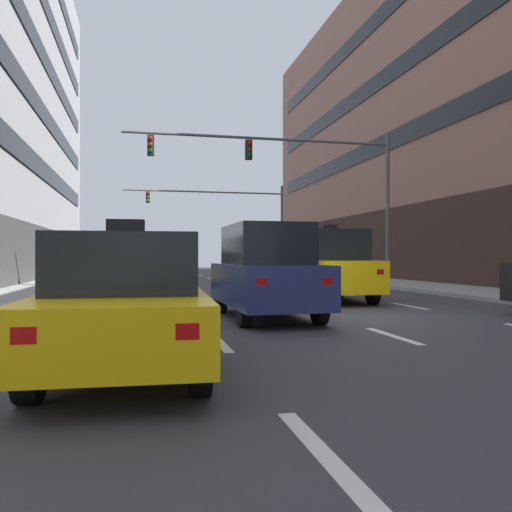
# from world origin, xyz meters

# --- Properties ---
(ground_plane) EXTENTS (120.00, 120.00, 0.00)m
(ground_plane) POSITION_xyz_m (0.00, 0.00, 0.00)
(ground_plane) COLOR #38383D
(lane_stripe_l1_s2) EXTENTS (0.16, 2.00, 0.01)m
(lane_stripe_l1_s2) POSITION_xyz_m (-3.12, -8.00, 0.00)
(lane_stripe_l1_s2) COLOR silver
(lane_stripe_l1_s2) RESTS_ON ground
(lane_stripe_l1_s3) EXTENTS (0.16, 2.00, 0.01)m
(lane_stripe_l1_s3) POSITION_xyz_m (-3.12, -3.00, 0.00)
(lane_stripe_l1_s3) COLOR silver
(lane_stripe_l1_s3) RESTS_ON ground
(lane_stripe_l1_s4) EXTENTS (0.16, 2.00, 0.01)m
(lane_stripe_l1_s4) POSITION_xyz_m (-3.12, 2.00, 0.00)
(lane_stripe_l1_s4) COLOR silver
(lane_stripe_l1_s4) RESTS_ON ground
(lane_stripe_l1_s5) EXTENTS (0.16, 2.00, 0.01)m
(lane_stripe_l1_s5) POSITION_xyz_m (-3.12, 7.00, 0.00)
(lane_stripe_l1_s5) COLOR silver
(lane_stripe_l1_s5) RESTS_ON ground
(lane_stripe_l1_s6) EXTENTS (0.16, 2.00, 0.01)m
(lane_stripe_l1_s6) POSITION_xyz_m (-3.12, 12.00, 0.00)
(lane_stripe_l1_s6) COLOR silver
(lane_stripe_l1_s6) RESTS_ON ground
(lane_stripe_l1_s7) EXTENTS (0.16, 2.00, 0.01)m
(lane_stripe_l1_s7) POSITION_xyz_m (-3.12, 17.00, 0.00)
(lane_stripe_l1_s7) COLOR silver
(lane_stripe_l1_s7) RESTS_ON ground
(lane_stripe_l1_s8) EXTENTS (0.16, 2.00, 0.01)m
(lane_stripe_l1_s8) POSITION_xyz_m (-3.12, 22.00, 0.00)
(lane_stripe_l1_s8) COLOR silver
(lane_stripe_l1_s8) RESTS_ON ground
(lane_stripe_l1_s9) EXTENTS (0.16, 2.00, 0.01)m
(lane_stripe_l1_s9) POSITION_xyz_m (-3.12, 27.00, 0.00)
(lane_stripe_l1_s9) COLOR silver
(lane_stripe_l1_s9) RESTS_ON ground
(lane_stripe_l1_s10) EXTENTS (0.16, 2.00, 0.01)m
(lane_stripe_l1_s10) POSITION_xyz_m (-3.12, 32.00, 0.00)
(lane_stripe_l1_s10) COLOR silver
(lane_stripe_l1_s10) RESTS_ON ground
(lane_stripe_l2_s3) EXTENTS (0.16, 2.00, 0.01)m
(lane_stripe_l2_s3) POSITION_xyz_m (0.00, -3.00, 0.00)
(lane_stripe_l2_s3) COLOR silver
(lane_stripe_l2_s3) RESTS_ON ground
(lane_stripe_l2_s4) EXTENTS (0.16, 2.00, 0.01)m
(lane_stripe_l2_s4) POSITION_xyz_m (0.00, 2.00, 0.00)
(lane_stripe_l2_s4) COLOR silver
(lane_stripe_l2_s4) RESTS_ON ground
(lane_stripe_l2_s5) EXTENTS (0.16, 2.00, 0.01)m
(lane_stripe_l2_s5) POSITION_xyz_m (0.00, 7.00, 0.00)
(lane_stripe_l2_s5) COLOR silver
(lane_stripe_l2_s5) RESTS_ON ground
(lane_stripe_l2_s6) EXTENTS (0.16, 2.00, 0.01)m
(lane_stripe_l2_s6) POSITION_xyz_m (0.00, 12.00, 0.00)
(lane_stripe_l2_s6) COLOR silver
(lane_stripe_l2_s6) RESTS_ON ground
(lane_stripe_l2_s7) EXTENTS (0.16, 2.00, 0.01)m
(lane_stripe_l2_s7) POSITION_xyz_m (0.00, 17.00, 0.00)
(lane_stripe_l2_s7) COLOR silver
(lane_stripe_l2_s7) RESTS_ON ground
(lane_stripe_l2_s8) EXTENTS (0.16, 2.00, 0.01)m
(lane_stripe_l2_s8) POSITION_xyz_m (0.00, 22.00, 0.00)
(lane_stripe_l2_s8) COLOR silver
(lane_stripe_l2_s8) RESTS_ON ground
(lane_stripe_l2_s9) EXTENTS (0.16, 2.00, 0.01)m
(lane_stripe_l2_s9) POSITION_xyz_m (0.00, 27.00, 0.00)
(lane_stripe_l2_s9) COLOR silver
(lane_stripe_l2_s9) RESTS_ON ground
(lane_stripe_l2_s10) EXTENTS (0.16, 2.00, 0.01)m
(lane_stripe_l2_s10) POSITION_xyz_m (0.00, 32.00, 0.00)
(lane_stripe_l2_s10) COLOR silver
(lane_stripe_l2_s10) RESTS_ON ground
(lane_stripe_l3_s4) EXTENTS (0.16, 2.00, 0.01)m
(lane_stripe_l3_s4) POSITION_xyz_m (3.12, 2.00, 0.00)
(lane_stripe_l3_s4) COLOR silver
(lane_stripe_l3_s4) RESTS_ON ground
(lane_stripe_l3_s5) EXTENTS (0.16, 2.00, 0.01)m
(lane_stripe_l3_s5) POSITION_xyz_m (3.12, 7.00, 0.00)
(lane_stripe_l3_s5) COLOR silver
(lane_stripe_l3_s5) RESTS_ON ground
(lane_stripe_l3_s6) EXTENTS (0.16, 2.00, 0.01)m
(lane_stripe_l3_s6) POSITION_xyz_m (3.12, 12.00, 0.00)
(lane_stripe_l3_s6) COLOR silver
(lane_stripe_l3_s6) RESTS_ON ground
(lane_stripe_l3_s7) EXTENTS (0.16, 2.00, 0.01)m
(lane_stripe_l3_s7) POSITION_xyz_m (3.12, 17.00, 0.00)
(lane_stripe_l3_s7) COLOR silver
(lane_stripe_l3_s7) RESTS_ON ground
(lane_stripe_l3_s8) EXTENTS (0.16, 2.00, 0.01)m
(lane_stripe_l3_s8) POSITION_xyz_m (3.12, 22.00, 0.00)
(lane_stripe_l3_s8) COLOR silver
(lane_stripe_l3_s8) RESTS_ON ground
(lane_stripe_l3_s9) EXTENTS (0.16, 2.00, 0.01)m
(lane_stripe_l3_s9) POSITION_xyz_m (3.12, 27.00, 0.00)
(lane_stripe_l3_s9) COLOR silver
(lane_stripe_l3_s9) RESTS_ON ground
(lane_stripe_l3_s10) EXTENTS (0.16, 2.00, 0.01)m
(lane_stripe_l3_s10) POSITION_xyz_m (3.12, 32.00, 0.00)
(lane_stripe_l3_s10) COLOR silver
(lane_stripe_l3_s10) RESTS_ON ground
(taxi_driving_0) EXTENTS (1.83, 4.22, 1.74)m
(taxi_driving_0) POSITION_xyz_m (1.53, 16.24, 0.78)
(taxi_driving_0) COLOR black
(taxi_driving_0) RESTS_ON ground
(car_driving_1) EXTENTS (1.92, 4.46, 2.14)m
(car_driving_1) POSITION_xyz_m (-1.59, 0.06, 1.07)
(car_driving_1) COLOR black
(car_driving_1) RESTS_ON ground
(car_driving_2) EXTENTS (1.89, 4.39, 2.11)m
(car_driving_2) POSITION_xyz_m (-4.63, 4.30, 1.05)
(car_driving_2) COLOR black
(car_driving_2) RESTS_ON ground
(taxi_driving_3) EXTENTS (1.88, 4.36, 1.80)m
(taxi_driving_3) POSITION_xyz_m (-4.77, 14.41, 0.80)
(taxi_driving_3) COLOR black
(taxi_driving_3) RESTS_ON ground
(taxi_driving_4) EXTENTS (2.07, 4.69, 2.43)m
(taxi_driving_4) POSITION_xyz_m (1.52, 4.16, 1.12)
(taxi_driving_4) COLOR black
(taxi_driving_4) RESTS_ON ground
(taxi_driving_5) EXTENTS (2.08, 4.57, 1.87)m
(taxi_driving_5) POSITION_xyz_m (-4.57, -4.86, 0.83)
(taxi_driving_5) COLOR black
(taxi_driving_5) RESTS_ON ground
(traffic_signal_0) EXTENTS (11.88, 0.35, 6.85)m
(traffic_signal_0) POSITION_xyz_m (2.48, 10.28, 5.15)
(traffic_signal_0) COLOR #4C4C51
(traffic_signal_0) RESTS_ON sidewalk_right
(traffic_signal_1) EXTENTS (12.40, 0.35, 6.92)m
(traffic_signal_1) POSITION_xyz_m (2.75, 28.39, 4.99)
(traffic_signal_1) COLOR #4C4C51
(traffic_signal_1) RESTS_ON sidewalk_right
(pedestrian_0) EXTENTS (0.27, 0.52, 1.61)m
(pedestrian_0) POSITION_xyz_m (8.97, 17.65, 1.07)
(pedestrian_0) COLOR #383D59
(pedestrian_0) RESTS_ON sidewalk_right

